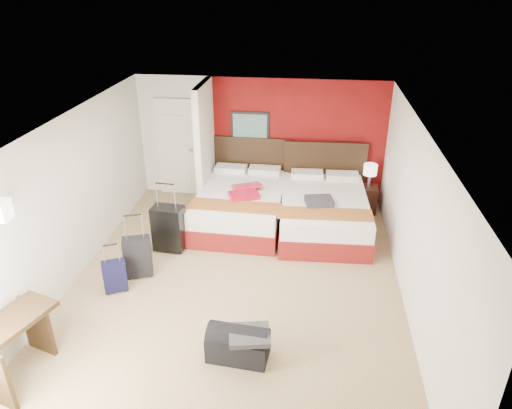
% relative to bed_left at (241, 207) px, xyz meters
% --- Properties ---
extents(ground, '(6.50, 6.50, 0.00)m').
position_rel_bed_left_xyz_m(ground, '(0.21, -2.00, -0.34)').
color(ground, tan).
rests_on(ground, ground).
extents(room_walls, '(5.02, 6.52, 2.50)m').
position_rel_bed_left_xyz_m(room_walls, '(-1.19, -0.58, 0.92)').
color(room_walls, silver).
rests_on(room_walls, ground).
extents(red_accent_panel, '(3.50, 0.04, 2.50)m').
position_rel_bed_left_xyz_m(red_accent_panel, '(0.96, 1.23, 0.91)').
color(red_accent_panel, maroon).
rests_on(red_accent_panel, ground).
extents(partition_wall, '(0.12, 1.20, 2.50)m').
position_rel_bed_left_xyz_m(partition_wall, '(-0.79, 0.61, 0.91)').
color(partition_wall, silver).
rests_on(partition_wall, ground).
extents(entry_door, '(0.82, 0.06, 2.05)m').
position_rel_bed_left_xyz_m(entry_door, '(-1.54, 1.20, 0.69)').
color(entry_door, silver).
rests_on(entry_door, ground).
extents(bed_left, '(1.64, 2.28, 0.67)m').
position_rel_bed_left_xyz_m(bed_left, '(0.00, 0.00, 0.00)').
color(bed_left, white).
rests_on(bed_left, ground).
extents(bed_right, '(1.65, 2.29, 0.67)m').
position_rel_bed_left_xyz_m(bed_right, '(1.54, -0.09, -0.00)').
color(bed_right, white).
rests_on(bed_right, ground).
extents(red_suitcase_open, '(0.76, 0.87, 0.09)m').
position_rel_bed_left_xyz_m(red_suitcase_open, '(0.10, -0.10, 0.38)').
color(red_suitcase_open, '#B10F29').
rests_on(red_suitcase_open, bed_left).
extents(jacket_bundle, '(0.54, 0.46, 0.11)m').
position_rel_bed_left_xyz_m(jacket_bundle, '(1.44, -0.39, 0.39)').
color(jacket_bundle, '#36373B').
rests_on(jacket_bundle, bed_right).
extents(nightstand, '(0.41, 0.41, 0.53)m').
position_rel_bed_left_xyz_m(nightstand, '(2.41, 0.79, -0.07)').
color(nightstand, black).
rests_on(nightstand, ground).
extents(table_lamp, '(0.33, 0.33, 0.47)m').
position_rel_bed_left_xyz_m(table_lamp, '(2.41, 0.79, 0.43)').
color(table_lamp, white).
rests_on(table_lamp, nightstand).
extents(suitcase_black, '(0.54, 0.37, 0.78)m').
position_rel_bed_left_xyz_m(suitcase_black, '(-1.07, -1.11, 0.05)').
color(suitcase_black, black).
rests_on(suitcase_black, ground).
extents(suitcase_charcoal, '(0.49, 0.39, 0.62)m').
position_rel_bed_left_xyz_m(suitcase_charcoal, '(-1.34, -1.92, -0.02)').
color(suitcase_charcoal, black).
rests_on(suitcase_charcoal, ground).
extents(suitcase_navy, '(0.39, 0.33, 0.47)m').
position_rel_bed_left_xyz_m(suitcase_navy, '(-1.54, -2.35, -0.10)').
color(suitcase_navy, black).
rests_on(suitcase_navy, ground).
extents(duffel_bag, '(0.78, 0.46, 0.38)m').
position_rel_bed_left_xyz_m(duffel_bag, '(0.49, -3.48, -0.15)').
color(duffel_bag, black).
rests_on(duffel_bag, ground).
extents(jacket_draped, '(0.56, 0.50, 0.07)m').
position_rel_bed_left_xyz_m(jacket_draped, '(0.64, -3.53, 0.08)').
color(jacket_draped, '#343439').
rests_on(jacket_draped, duffel_bag).
extents(desk, '(0.78, 1.10, 0.83)m').
position_rel_bed_left_xyz_m(desk, '(-1.99, -4.09, 0.08)').
color(desk, '#312010').
rests_on(desk, ground).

